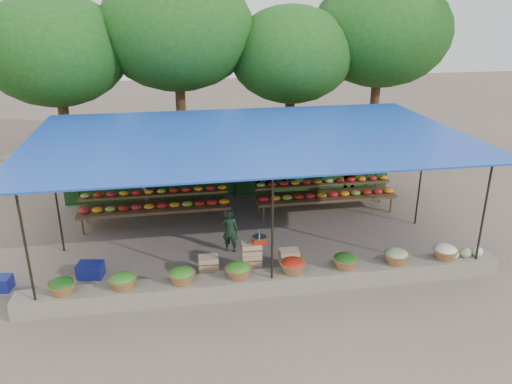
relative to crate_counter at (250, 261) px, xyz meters
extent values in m
plane|color=#68594D|center=(0.30, 1.92, -0.31)|extent=(60.00, 60.00, 0.00)
cube|color=#656151|center=(0.30, -0.83, -0.11)|extent=(10.60, 0.55, 0.40)
cylinder|color=black|center=(-4.50, -0.98, 1.09)|extent=(0.05, 0.05, 2.80)
cylinder|color=black|center=(0.30, -0.98, 1.09)|extent=(0.05, 0.05, 2.80)
cylinder|color=black|center=(5.10, -0.98, 1.09)|extent=(0.05, 0.05, 2.80)
cylinder|color=black|center=(-4.50, 1.92, 1.09)|extent=(0.05, 0.05, 2.80)
cylinder|color=black|center=(5.10, 1.92, 1.09)|extent=(0.05, 0.05, 2.80)
cylinder|color=black|center=(-4.50, 4.82, 1.09)|extent=(0.05, 0.05, 2.80)
cylinder|color=black|center=(0.30, 4.82, 1.09)|extent=(0.05, 0.05, 2.80)
cylinder|color=black|center=(5.10, 4.82, 1.09)|extent=(0.05, 0.05, 2.80)
cube|color=#163CA9|center=(0.30, 1.92, 2.49)|extent=(10.80, 6.60, 0.04)
cube|color=#163CA9|center=(0.30, -0.08, 2.31)|extent=(10.80, 2.19, 0.26)
cube|color=#163CA9|center=(0.30, 3.92, 2.31)|extent=(10.80, 2.19, 0.26)
cylinder|color=#A3A4A9|center=(0.30, 3.32, 1.71)|extent=(9.60, 0.01, 0.01)
ellipsoid|color=yellow|center=(-4.20, 3.32, 1.43)|extent=(0.23, 0.17, 0.30)
ellipsoid|color=yellow|center=(-3.60, 3.32, 1.43)|extent=(0.23, 0.17, 0.30)
ellipsoid|color=yellow|center=(-3.00, 3.32, 1.43)|extent=(0.23, 0.17, 0.30)
ellipsoid|color=yellow|center=(-2.40, 3.32, 1.43)|extent=(0.23, 0.17, 0.30)
ellipsoid|color=yellow|center=(-1.80, 3.32, 1.43)|extent=(0.23, 0.17, 0.30)
ellipsoid|color=yellow|center=(-1.20, 3.32, 1.43)|extent=(0.23, 0.17, 0.30)
ellipsoid|color=yellow|center=(-0.60, 3.32, 1.43)|extent=(0.23, 0.17, 0.30)
ellipsoid|color=yellow|center=(0.00, 3.32, 1.43)|extent=(0.23, 0.17, 0.30)
ellipsoid|color=yellow|center=(0.60, 3.32, 1.43)|extent=(0.23, 0.17, 0.30)
ellipsoid|color=yellow|center=(1.20, 3.32, 1.43)|extent=(0.23, 0.17, 0.30)
ellipsoid|color=yellow|center=(1.80, 3.32, 1.43)|extent=(0.23, 0.17, 0.30)
ellipsoid|color=yellow|center=(2.40, 3.32, 1.43)|extent=(0.23, 0.17, 0.30)
ellipsoid|color=yellow|center=(3.00, 3.32, 1.43)|extent=(0.23, 0.17, 0.30)
ellipsoid|color=yellow|center=(3.60, 3.32, 1.43)|extent=(0.23, 0.17, 0.30)
ellipsoid|color=yellow|center=(4.20, 3.32, 1.43)|extent=(0.23, 0.17, 0.30)
ellipsoid|color=yellow|center=(4.80, 3.32, 1.43)|extent=(0.23, 0.17, 0.30)
ellipsoid|color=#1A5216|center=(-4.00, -0.83, 0.31)|extent=(0.52, 0.52, 0.23)
ellipsoid|color=#348022|center=(-2.80, -0.83, 0.31)|extent=(0.52, 0.52, 0.23)
ellipsoid|color=#348022|center=(-1.60, -0.83, 0.31)|extent=(0.52, 0.52, 0.23)
ellipsoid|color=#348022|center=(-0.40, -0.83, 0.31)|extent=(0.52, 0.52, 0.23)
ellipsoid|color=#A2200D|center=(0.80, -0.83, 0.31)|extent=(0.52, 0.52, 0.23)
ellipsoid|color=#1A5216|center=(2.00, -0.83, 0.31)|extent=(0.52, 0.52, 0.23)
ellipsoid|color=#8FB16E|center=(3.20, -0.83, 0.31)|extent=(0.52, 0.52, 0.23)
ellipsoid|color=silver|center=(4.40, -0.83, 0.31)|extent=(0.52, 0.52, 0.23)
cube|color=#19481B|center=(0.30, 5.07, 0.94)|extent=(10.60, 0.06, 2.50)
cylinder|color=#321E12|center=(-5.20, 7.72, 1.67)|extent=(0.36, 0.36, 3.97)
ellipsoid|color=#133E11|center=(-5.20, 7.72, 4.15)|extent=(4.77, 4.77, 3.69)
cylinder|color=#321E12|center=(-1.20, 8.12, 1.93)|extent=(0.36, 0.36, 4.48)
ellipsoid|color=#133E11|center=(-1.20, 8.12, 4.73)|extent=(5.39, 5.39, 4.17)
cylinder|color=#321E12|center=(2.80, 7.82, 1.55)|extent=(0.36, 0.36, 3.71)
ellipsoid|color=#133E11|center=(2.80, 7.82, 3.87)|extent=(4.47, 4.47, 3.45)
cylinder|color=#321E12|center=(6.30, 8.22, 1.87)|extent=(0.36, 0.36, 4.35)
ellipsoid|color=#133E11|center=(6.30, 8.22, 4.59)|extent=(5.24, 5.24, 4.05)
cube|color=#44341B|center=(-2.20, 3.22, 0.19)|extent=(4.20, 0.95, 0.08)
cube|color=#44341B|center=(-2.20, 3.52, 0.47)|extent=(4.20, 0.35, 0.06)
cylinder|color=#44341B|center=(-4.15, 2.82, -0.06)|extent=(0.06, 0.06, 0.50)
cylinder|color=#44341B|center=(-0.25, 2.82, -0.06)|extent=(0.06, 0.06, 0.50)
cylinder|color=#44341B|center=(-4.15, 3.62, -0.06)|extent=(0.06, 0.06, 0.50)
cylinder|color=#44341B|center=(-0.25, 3.62, -0.06)|extent=(0.06, 0.06, 0.50)
ellipsoid|color=red|center=(-4.10, 3.07, 0.29)|extent=(0.31, 0.26, 0.13)
ellipsoid|color=olive|center=(-4.10, 3.52, 0.56)|extent=(0.26, 0.22, 0.12)
ellipsoid|color=orange|center=(-3.75, 3.07, 0.29)|extent=(0.31, 0.26, 0.13)
ellipsoid|color=#A2200D|center=(-3.75, 3.52, 0.56)|extent=(0.26, 0.22, 0.12)
ellipsoid|color=olive|center=(-3.40, 3.07, 0.29)|extent=(0.31, 0.26, 0.13)
ellipsoid|color=red|center=(-3.40, 3.52, 0.56)|extent=(0.26, 0.22, 0.12)
ellipsoid|color=#A2200D|center=(-3.05, 3.07, 0.29)|extent=(0.31, 0.26, 0.13)
ellipsoid|color=orange|center=(-3.05, 3.52, 0.56)|extent=(0.26, 0.22, 0.12)
ellipsoid|color=red|center=(-2.70, 3.07, 0.29)|extent=(0.31, 0.26, 0.13)
ellipsoid|color=red|center=(-2.70, 3.52, 0.56)|extent=(0.26, 0.22, 0.12)
ellipsoid|color=orange|center=(-2.35, 3.07, 0.29)|extent=(0.31, 0.26, 0.13)
ellipsoid|color=orange|center=(-2.35, 3.52, 0.56)|extent=(0.26, 0.22, 0.12)
ellipsoid|color=red|center=(-2.00, 3.07, 0.29)|extent=(0.31, 0.26, 0.13)
ellipsoid|color=olive|center=(-2.00, 3.52, 0.56)|extent=(0.26, 0.22, 0.12)
ellipsoid|color=orange|center=(-1.65, 3.07, 0.29)|extent=(0.31, 0.26, 0.13)
ellipsoid|color=#A2200D|center=(-1.65, 3.52, 0.56)|extent=(0.26, 0.22, 0.12)
ellipsoid|color=olive|center=(-1.30, 3.07, 0.29)|extent=(0.31, 0.26, 0.13)
ellipsoid|color=red|center=(-1.30, 3.52, 0.56)|extent=(0.26, 0.22, 0.12)
ellipsoid|color=#A2200D|center=(-0.95, 3.07, 0.29)|extent=(0.31, 0.26, 0.13)
ellipsoid|color=orange|center=(-0.95, 3.52, 0.56)|extent=(0.26, 0.22, 0.12)
ellipsoid|color=red|center=(-0.60, 3.07, 0.29)|extent=(0.31, 0.26, 0.13)
ellipsoid|color=red|center=(-0.60, 3.52, 0.56)|extent=(0.26, 0.22, 0.12)
ellipsoid|color=orange|center=(-0.25, 3.07, 0.29)|extent=(0.31, 0.26, 0.13)
ellipsoid|color=orange|center=(-0.25, 3.52, 0.56)|extent=(0.26, 0.22, 0.12)
cube|color=#44341B|center=(2.80, 3.22, 0.19)|extent=(4.20, 0.95, 0.08)
cube|color=#44341B|center=(2.80, 3.52, 0.47)|extent=(4.20, 0.35, 0.06)
cylinder|color=#44341B|center=(0.85, 2.82, -0.06)|extent=(0.06, 0.06, 0.50)
cylinder|color=#44341B|center=(4.75, 2.82, -0.06)|extent=(0.06, 0.06, 0.50)
cylinder|color=#44341B|center=(0.85, 3.62, -0.06)|extent=(0.06, 0.06, 0.50)
cylinder|color=#44341B|center=(4.75, 3.62, -0.06)|extent=(0.06, 0.06, 0.50)
ellipsoid|color=red|center=(0.90, 3.07, 0.29)|extent=(0.31, 0.26, 0.13)
ellipsoid|color=olive|center=(0.90, 3.52, 0.56)|extent=(0.26, 0.22, 0.12)
ellipsoid|color=orange|center=(1.25, 3.07, 0.29)|extent=(0.31, 0.26, 0.13)
ellipsoid|color=#A2200D|center=(1.25, 3.52, 0.56)|extent=(0.26, 0.22, 0.12)
ellipsoid|color=olive|center=(1.60, 3.07, 0.29)|extent=(0.31, 0.26, 0.13)
ellipsoid|color=red|center=(1.60, 3.52, 0.56)|extent=(0.26, 0.22, 0.12)
ellipsoid|color=#A2200D|center=(1.95, 3.07, 0.29)|extent=(0.31, 0.26, 0.13)
ellipsoid|color=orange|center=(1.95, 3.52, 0.56)|extent=(0.26, 0.22, 0.12)
ellipsoid|color=red|center=(2.30, 3.07, 0.29)|extent=(0.31, 0.26, 0.13)
ellipsoid|color=red|center=(2.30, 3.52, 0.56)|extent=(0.26, 0.22, 0.12)
ellipsoid|color=orange|center=(2.65, 3.07, 0.29)|extent=(0.31, 0.26, 0.13)
ellipsoid|color=orange|center=(2.65, 3.52, 0.56)|extent=(0.26, 0.22, 0.12)
ellipsoid|color=red|center=(3.00, 3.07, 0.29)|extent=(0.31, 0.26, 0.13)
ellipsoid|color=olive|center=(3.00, 3.52, 0.56)|extent=(0.26, 0.22, 0.12)
ellipsoid|color=orange|center=(3.35, 3.07, 0.29)|extent=(0.31, 0.26, 0.13)
ellipsoid|color=#A2200D|center=(3.35, 3.52, 0.56)|extent=(0.26, 0.22, 0.12)
ellipsoid|color=olive|center=(3.70, 3.07, 0.29)|extent=(0.31, 0.26, 0.13)
ellipsoid|color=red|center=(3.70, 3.52, 0.56)|extent=(0.26, 0.22, 0.12)
ellipsoid|color=#A2200D|center=(4.05, 3.07, 0.29)|extent=(0.31, 0.26, 0.13)
ellipsoid|color=orange|center=(4.05, 3.52, 0.56)|extent=(0.26, 0.22, 0.12)
ellipsoid|color=red|center=(4.40, 3.07, 0.29)|extent=(0.31, 0.26, 0.13)
ellipsoid|color=red|center=(4.40, 3.52, 0.56)|extent=(0.26, 0.22, 0.12)
ellipsoid|color=orange|center=(4.75, 3.07, 0.29)|extent=(0.31, 0.26, 0.13)
ellipsoid|color=orange|center=(4.75, 3.52, 0.56)|extent=(0.26, 0.22, 0.12)
cube|color=tan|center=(-0.97, 0.00, -0.19)|extent=(0.46, 0.35, 0.25)
cube|color=tan|center=(-0.97, 0.00, 0.07)|extent=(0.46, 0.35, 0.25)
cube|color=tan|center=(0.03, 0.00, -0.19)|extent=(0.46, 0.35, 0.25)
cube|color=tan|center=(0.03, 0.00, 0.07)|extent=(0.46, 0.35, 0.25)
cube|color=tan|center=(0.03, 0.00, 0.33)|extent=(0.46, 0.35, 0.25)
cube|color=tan|center=(0.93, 0.00, -0.19)|extent=(0.46, 0.35, 0.25)
cube|color=tan|center=(0.93, 0.00, 0.07)|extent=(0.46, 0.35, 0.25)
cube|color=red|center=(0.21, 0.00, 0.52)|extent=(0.31, 0.27, 0.12)
cylinder|color=#A3A4A9|center=(0.21, 0.00, 0.60)|extent=(0.33, 0.33, 0.03)
cylinder|color=#A3A4A9|center=(0.21, 0.00, 0.70)|extent=(0.03, 0.03, 0.23)
imported|color=#17331F|center=(-0.31, 1.17, 0.26)|extent=(0.48, 0.40, 1.14)
imported|color=slate|center=(-2.25, 3.91, 0.57)|extent=(0.94, 0.77, 1.76)
imported|color=slate|center=(1.40, 4.34, 0.48)|extent=(1.03, 0.61, 1.58)
imported|color=slate|center=(3.92, 4.28, 0.55)|extent=(1.04, 0.96, 1.72)
cube|color=navy|center=(-3.65, 0.47, -0.14)|extent=(0.63, 0.50, 0.34)
camera|label=1|loc=(-1.66, -10.10, 5.62)|focal=35.00mm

